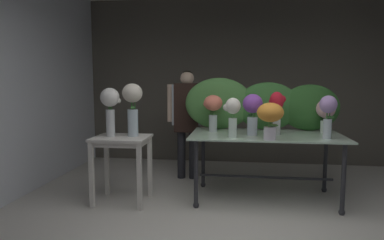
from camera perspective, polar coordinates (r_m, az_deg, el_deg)
ground_plane at (r=4.68m, az=7.48°, el=-11.68°), size 7.71×7.71×0.00m
wall_back at (r=6.20m, az=7.78°, el=6.37°), size 5.51×0.12×2.89m
wall_left at (r=5.24m, az=-24.19°, el=5.84°), size 0.12×3.63×2.89m
display_table_glass at (r=4.28m, az=12.10°, el=-3.85°), size 1.81×0.99×0.82m
side_table_white at (r=4.19m, az=-11.60°, el=-4.39°), size 0.64×0.54×0.80m
florist at (r=5.07m, az=-0.81°, el=1.19°), size 0.60×0.24×1.60m
foliage_backdrop at (r=4.60m, az=11.48°, el=2.36°), size 1.99×0.25×0.68m
vase_coral_freesia at (r=4.34m, az=3.49°, el=2.03°), size 0.24×0.24×0.46m
vase_sunset_tulips at (r=3.82m, az=12.78°, el=0.67°), size 0.29×0.29×0.41m
vase_ivory_peonies at (r=3.91m, az=6.73°, el=1.12°), size 0.20×0.17×0.45m
vase_lilac_ranunculus at (r=4.07m, az=21.62°, el=1.32°), size 0.19×0.19×0.48m
vase_blush_dahlias at (r=4.54m, az=21.31°, el=1.21°), size 0.23×0.23×0.42m
vase_crimson_snapdragons at (r=4.22m, az=13.85°, el=1.73°), size 0.20×0.17×0.51m
vase_violet_anemones at (r=4.11m, az=10.04°, el=1.74°), size 0.23×0.23×0.49m
vase_white_roses_tall at (r=4.17m, az=-13.43°, el=2.38°), size 0.24×0.22×0.58m
vase_cream_lisianthus_tall at (r=4.13m, az=-9.86°, el=2.69°), size 0.24×0.24×0.63m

